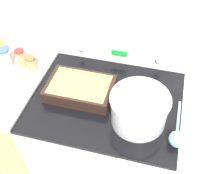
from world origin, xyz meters
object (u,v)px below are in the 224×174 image
spice_jar_blue_cap (6,58)px  spice_jar_red_cap (21,58)px  casserole_dish (80,88)px  spice_jar_yellow_cap (0,50)px  mixing_bowl (139,108)px  ladle (177,137)px  spice_jar_brown_cap (32,63)px

spice_jar_blue_cap → spice_jar_red_cap: bearing=22.2°
casserole_dish → spice_jar_yellow_cap: size_ratio=3.16×
mixing_bowl → ladle: size_ratio=0.97×
mixing_bowl → spice_jar_red_cap: bearing=163.3°
casserole_dish → spice_jar_blue_cap: size_ratio=2.70×
spice_jar_blue_cap → mixing_bowl: bearing=-13.0°
spice_jar_brown_cap → spice_jar_red_cap: 0.07m
mixing_bowl → spice_jar_yellow_cap: size_ratio=2.57×
spice_jar_brown_cap → spice_jar_red_cap: bearing=165.2°
spice_jar_yellow_cap → ladle: bearing=-17.3°
ladle → spice_jar_blue_cap: bearing=165.2°
spice_jar_brown_cap → spice_jar_blue_cap: (-0.15, -0.01, 0.02)m
casserole_dish → spice_jar_brown_cap: (-0.32, 0.10, 0.02)m
ladle → spice_jar_brown_cap: size_ratio=3.11×
spice_jar_yellow_cap → casserole_dish: bearing=-15.8°
casserole_dish → spice_jar_blue_cap: (-0.47, 0.08, 0.04)m
ladle → spice_jar_brown_cap: 0.87m
mixing_bowl → spice_jar_yellow_cap: bearing=163.8°
casserole_dish → spice_jar_red_cap: spice_jar_red_cap is taller
spice_jar_brown_cap → spice_jar_yellow_cap: spice_jar_yellow_cap is taller
ladle → spice_jar_yellow_cap: spice_jar_yellow_cap is taller
spice_jar_red_cap → spice_jar_yellow_cap: size_ratio=1.05×
casserole_dish → spice_jar_brown_cap: 0.33m
ladle → spice_jar_blue_cap: size_ratio=2.25×
spice_jar_red_cap → casserole_dish: bearing=-16.5°
mixing_bowl → spice_jar_blue_cap: mixing_bowl is taller
spice_jar_blue_cap → spice_jar_yellow_cap: (-0.08, 0.07, -0.01)m
spice_jar_red_cap → spice_jar_blue_cap: size_ratio=0.89×
ladle → casserole_dish: bearing=161.1°
casserole_dish → spice_jar_brown_cap: size_ratio=3.73×
mixing_bowl → ladle: 0.21m
spice_jar_red_cap → spice_jar_blue_cap: (-0.08, -0.03, 0.01)m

